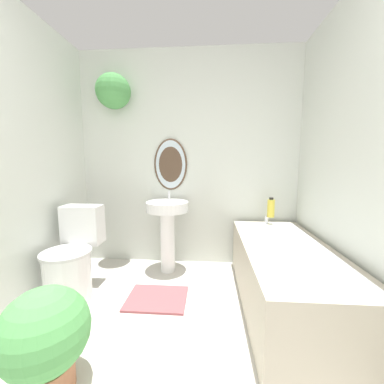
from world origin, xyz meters
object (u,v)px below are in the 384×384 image
pedestal_sink (167,222)px  bathtub (285,275)px  toilet (72,260)px  potted_plant (45,336)px  shampoo_bottle (271,208)px

pedestal_sink → bathtub: size_ratio=0.56×
toilet → pedestal_sink: (0.75, 0.52, 0.22)m
toilet → potted_plant: toilet is taller
pedestal_sink → bathtub: bearing=-27.9°
pedestal_sink → bathtub: (1.06, -0.56, -0.27)m
pedestal_sink → potted_plant: (-0.38, -1.38, -0.23)m
toilet → potted_plant: (0.38, -0.86, -0.02)m
toilet → shampoo_bottle: 1.98m
bathtub → potted_plant: (-1.43, -0.82, 0.04)m
shampoo_bottle → toilet: bearing=-161.3°
pedestal_sink → shampoo_bottle: size_ratio=4.10×
pedestal_sink → toilet: bearing=-145.2°
toilet → bathtub: (1.81, -0.04, -0.05)m
shampoo_bottle → potted_plant: bearing=-134.7°
potted_plant → pedestal_sink: bearing=74.8°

